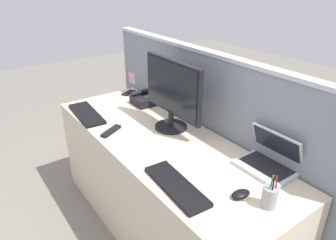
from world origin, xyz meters
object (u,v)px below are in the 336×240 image
object	(u,v)px
desktop_monitor	(172,92)
tv_remote	(111,131)
laptop	(270,159)
desk_phone	(144,100)
cell_phone_black_slab	(128,93)
computer_mouse_right_hand	(241,194)
keyboard_spare	(176,186)
pen_cup	(270,197)
keyboard_main	(87,114)

from	to	relation	value
desktop_monitor	tv_remote	distance (m)	0.48
desktop_monitor	laptop	bearing A→B (deg)	12.08
laptop	tv_remote	distance (m)	1.01
desk_phone	cell_phone_black_slab	size ratio (longest dim) A/B	1.26
computer_mouse_right_hand	laptop	bearing A→B (deg)	110.73
keyboard_spare	cell_phone_black_slab	size ratio (longest dim) A/B	2.87
desktop_monitor	pen_cup	size ratio (longest dim) A/B	3.04
keyboard_main	cell_phone_black_slab	size ratio (longest dim) A/B	3.01
tv_remote	laptop	bearing A→B (deg)	3.30
desk_phone	keyboard_main	bearing A→B (deg)	-97.70
keyboard_spare	tv_remote	bearing A→B (deg)	-176.02
pen_cup	cell_phone_black_slab	world-z (taller)	pen_cup
desk_phone	tv_remote	bearing A→B (deg)	-56.73
desktop_monitor	laptop	world-z (taller)	desktop_monitor
laptop	pen_cup	distance (m)	0.33
laptop	keyboard_main	world-z (taller)	laptop
pen_cup	computer_mouse_right_hand	bearing A→B (deg)	-155.93
desk_phone	keyboard_main	world-z (taller)	desk_phone
pen_cup	tv_remote	distance (m)	1.10
desktop_monitor	keyboard_spare	world-z (taller)	desktop_monitor
desktop_monitor	cell_phone_black_slab	distance (m)	0.79
desk_phone	keyboard_spare	distance (m)	1.09
desk_phone	tv_remote	xyz separation A→B (m)	(0.29, -0.44, -0.03)
pen_cup	cell_phone_black_slab	xyz separation A→B (m)	(-1.63, 0.19, -0.05)
desk_phone	tv_remote	world-z (taller)	desk_phone
keyboard_main	pen_cup	size ratio (longest dim) A/B	2.42
laptop	cell_phone_black_slab	world-z (taller)	laptop
desktop_monitor	computer_mouse_right_hand	world-z (taller)	desktop_monitor
desktop_monitor	laptop	distance (m)	0.74
pen_cup	desk_phone	bearing A→B (deg)	172.39
cell_phone_black_slab	tv_remote	bearing A→B (deg)	-62.42
computer_mouse_right_hand	cell_phone_black_slab	world-z (taller)	computer_mouse_right_hand
laptop	keyboard_spare	bearing A→B (deg)	-106.58
desktop_monitor	keyboard_main	size ratio (longest dim) A/B	1.26
cell_phone_black_slab	tv_remote	xyz separation A→B (m)	(0.57, -0.45, 0.01)
keyboard_main	desk_phone	bearing A→B (deg)	86.59
keyboard_spare	computer_mouse_right_hand	distance (m)	0.31
laptop	computer_mouse_right_hand	world-z (taller)	laptop
keyboard_spare	tv_remote	size ratio (longest dim) A/B	2.43
desk_phone	computer_mouse_right_hand	size ratio (longest dim) A/B	1.81
keyboard_main	computer_mouse_right_hand	world-z (taller)	computer_mouse_right_hand
desktop_monitor	pen_cup	distance (m)	0.92
computer_mouse_right_hand	tv_remote	size ratio (longest dim) A/B	0.59
laptop	pen_cup	xyz separation A→B (m)	(0.20, -0.26, 0.00)
laptop	keyboard_main	size ratio (longest dim) A/B	0.69
keyboard_main	desktop_monitor	bearing A→B (deg)	41.18
computer_mouse_right_hand	pen_cup	bearing A→B (deg)	30.72
keyboard_main	cell_phone_black_slab	world-z (taller)	keyboard_main
desk_phone	pen_cup	distance (m)	1.36
keyboard_main	tv_remote	world-z (taller)	keyboard_main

